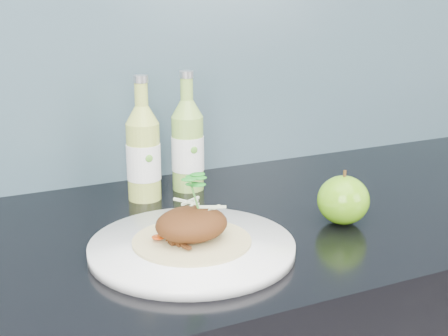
{
  "coord_description": "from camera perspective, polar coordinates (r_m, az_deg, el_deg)",
  "views": [
    {
      "loc": [
        -0.39,
        0.84,
        1.26
      ],
      "look_at": [
        0.01,
        1.66,
        1.0
      ],
      "focal_mm": 50.0,
      "sensor_mm": 36.0,
      "label": 1
    }
  ],
  "objects": [
    {
      "name": "pork_taco",
      "position": [
        0.88,
        -2.98,
        -5.02
      ],
      "size": [
        0.17,
        0.17,
        0.1
      ],
      "color": "tan",
      "rests_on": "dinner_plate"
    },
    {
      "name": "cider_bottle_right",
      "position": [
        1.15,
        -3.35,
        2.08
      ],
      "size": [
        0.07,
        0.07,
        0.22
      ],
      "rotation": [
        0.0,
        0.0,
        -0.28
      ],
      "color": "#89B54B",
      "rests_on": "kitchen_counter"
    },
    {
      "name": "cider_bottle_left",
      "position": [
        1.1,
        -7.38,
        1.34
      ],
      "size": [
        0.06,
        0.06,
        0.22
      ],
      "rotation": [
        0.0,
        0.0,
        -0.08
      ],
      "color": "#ACBF4F",
      "rests_on": "kitchen_counter"
    },
    {
      "name": "green_apple",
      "position": [
        1.01,
        10.85,
        -2.89
      ],
      "size": [
        0.09,
        0.09,
        0.09
      ],
      "rotation": [
        0.0,
        0.0,
        -0.1
      ],
      "color": "#58910F",
      "rests_on": "kitchen_counter"
    },
    {
      "name": "dinner_plate",
      "position": [
        0.9,
        -2.95,
        -7.26
      ],
      "size": [
        0.36,
        0.36,
        0.02
      ],
      "color": "white",
      "rests_on": "kitchen_counter"
    }
  ]
}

